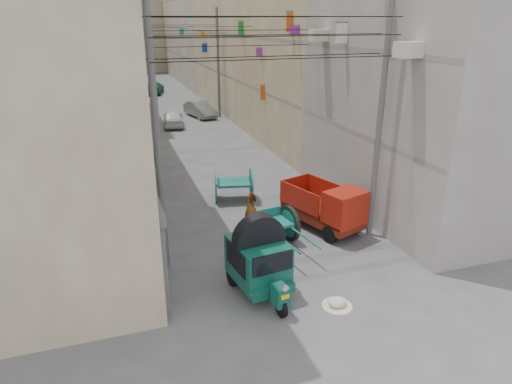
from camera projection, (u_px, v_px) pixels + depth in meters
name	position (u px, v px, depth m)	size (l,w,h in m)	color
ground	(371.00, 372.00, 9.98)	(140.00, 140.00, 0.00)	#4A4A4D
building_row_left	(54.00, 29.00, 35.59)	(8.00, 62.00, 14.00)	beige
building_row_right	(249.00, 28.00, 40.28)	(8.00, 62.00, 14.00)	#A09A96
end_cap_building	(131.00, 24.00, 66.19)	(22.00, 10.00, 13.00)	#B8AD91
shutters_left	(140.00, 179.00, 17.50)	(0.18, 14.40, 2.88)	#45464A
signboards	(186.00, 85.00, 27.96)	(8.22, 40.52, 5.67)	orange
ac_units	(363.00, 12.00, 15.20)	(0.70, 6.55, 3.35)	beige
utility_poles	(202.00, 85.00, 23.63)	(7.40, 22.20, 8.00)	#555557
overhead_cables	(211.00, 30.00, 20.34)	(7.40, 22.52, 1.12)	black
auto_rickshaw	(259.00, 258.00, 12.58)	(1.69, 2.62, 1.79)	black
tonga_cart	(275.00, 226.00, 15.46)	(1.50, 2.92, 1.26)	black
mini_truck	(329.00, 210.00, 16.29)	(2.31, 3.41, 1.76)	black
second_cart	(234.00, 184.00, 19.14)	(1.84, 1.70, 1.39)	#166258
feed_sack	(337.00, 302.00, 12.23)	(0.51, 0.41, 0.26)	beige
horse	(260.00, 218.00, 15.87)	(0.80, 1.75, 1.48)	brown
distant_car_white	(173.00, 118.00, 32.49)	(1.39, 3.45, 1.18)	silver
distant_car_grey	(200.00, 109.00, 35.52)	(1.28, 3.68, 1.21)	#5A605C
distant_car_green	(154.00, 88.00, 46.69)	(1.68, 4.14, 1.20)	#205E36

